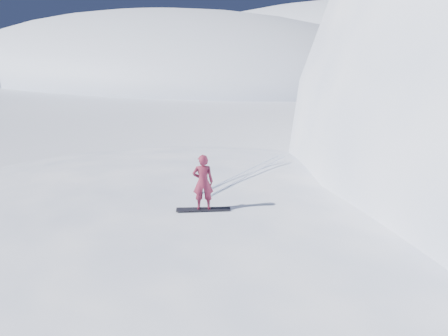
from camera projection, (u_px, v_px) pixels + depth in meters
name	position (u px, v px, depth m)	size (l,w,h in m)	color
ground	(180.00, 314.00, 12.21)	(400.00, 400.00, 0.00)	white
near_ridge	(269.00, 282.00, 13.84)	(36.00, 28.00, 4.80)	white
far_ridge_a	(147.00, 75.00, 99.30)	(120.00, 70.00, 28.00)	white
far_ridge_c	(361.00, 69.00, 118.35)	(140.00, 90.00, 36.00)	white
wind_bumps	(214.00, 277.00, 14.13)	(16.00, 14.40, 1.00)	white
snowboard	(203.00, 209.00, 13.32)	(1.66, 0.31, 0.03)	black
snowboarder	(203.00, 182.00, 13.07)	(0.62, 0.41, 1.71)	maroon
vapor_plume	(83.00, 84.00, 77.24)	(10.56, 8.45, 7.39)	white
board_tracks	(248.00, 172.00, 17.05)	(1.11, 5.97, 0.04)	silver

